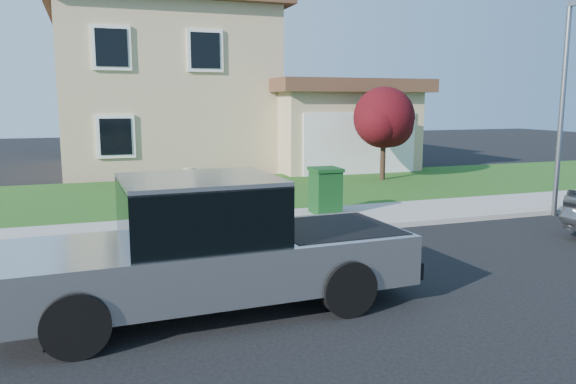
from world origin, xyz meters
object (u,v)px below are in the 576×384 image
Objects in this scene: woman at (191,219)px; trash_bin at (325,190)px; street_lamp at (565,96)px; ornamental_tree at (385,121)px; pickup_truck at (209,249)px.

woman reaches higher than trash_bin.
street_lamp is (9.22, 1.13, 2.12)m from woman.
trash_bin is (3.68, 2.67, -0.09)m from woman.
ornamental_tree is at bearing 51.31° from trash_bin.
woman is 4.54m from trash_bin.
pickup_truck is 2.25m from woman.
pickup_truck reaches higher than trash_bin.
ornamental_tree is (8.09, 7.77, 1.35)m from woman.
pickup_truck is at bearing -125.68° from trash_bin.
woman is 9.53m from street_lamp.
pickup_truck is 13.03m from ornamental_tree.
woman is at bearing -141.85° from trash_bin.
pickup_truck is 5.10× the size of trash_bin.
woman is at bearing 172.38° from street_lamp.
street_lamp reaches higher than ornamental_tree.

